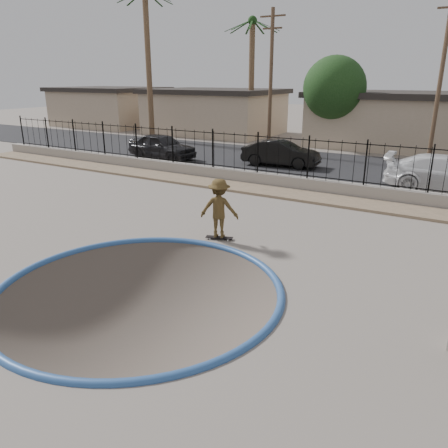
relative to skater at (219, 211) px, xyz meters
name	(u,v)px	position (x,y,z in m)	size (l,w,h in m)	color
ground	(317,205)	(0.17, 9.00, -2.03)	(120.00, 120.00, 2.20)	slate
bowl_pit	(140,290)	(0.17, -4.00, -0.93)	(6.84, 6.84, 1.80)	#51483E
coping_ring	(140,290)	(0.17, -4.00, -0.93)	(7.04, 7.04, 0.20)	#2D5492
rock_strip	(297,195)	(0.17, 6.20, -0.88)	(42.00, 1.60, 0.11)	#9B7F66
retaining_wall	(307,185)	(0.17, 7.30, -0.63)	(42.00, 0.45, 0.60)	gray
fence	(308,158)	(0.17, 7.30, 0.57)	(40.00, 0.04, 1.80)	black
street	(348,166)	(0.17, 14.00, -0.92)	(90.00, 8.00, 0.04)	black
house_west_far	(110,106)	(-27.83, 23.50, 1.04)	(10.60, 8.60, 3.90)	tan
house_west	(215,111)	(-14.83, 23.50, 1.04)	(11.60, 8.60, 3.90)	tan
house_center	(386,119)	(0.17, 23.50, 1.04)	(10.60, 8.60, 3.90)	tan
palm_left	(147,35)	(-16.83, 17.00, 7.02)	(2.30, 2.30, 11.30)	brown
palm_mid	(252,53)	(-9.83, 21.00, 5.75)	(2.30, 2.30, 9.30)	brown
utility_pole_left	(271,80)	(-5.83, 16.00, 3.77)	(1.70, 0.24, 9.00)	#473323
utility_pole_mid	(441,76)	(4.17, 16.00, 4.02)	(1.70, 0.24, 9.50)	#473323
street_tree_left	(334,88)	(-2.83, 20.00, 3.25)	(4.32, 4.32, 6.36)	#473323
skater	(219,211)	(0.00, 0.00, 0.00)	(1.21, 0.69, 1.87)	brown
skateboard	(219,237)	(0.00, 0.00, -0.87)	(0.89, 0.49, 0.07)	black
car_a	(162,146)	(-10.54, 10.40, -0.12)	(1.83, 4.55, 1.55)	black
car_b	(281,153)	(-3.17, 12.00, -0.17)	(1.53, 4.40, 1.45)	black
car_c	(448,174)	(5.62, 10.40, -0.11)	(2.21, 5.43, 1.58)	white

